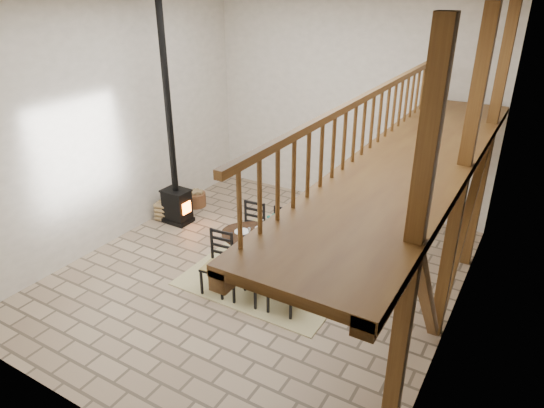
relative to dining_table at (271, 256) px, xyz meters
The scene contains 7 objects.
ground 0.48m from the dining_table, 166.45° to the right, with size 8.00×8.00×0.00m, color #9E8669.
room_shell 2.76m from the dining_table, ahead, with size 7.02×8.02×5.01m.
rug 0.42m from the dining_table, 83.89° to the right, with size 3.00×2.50×0.02m, color #C6BB7F.
dining_table is the anchor object (origin of this frame).
wood_stove 3.26m from the dining_table, 164.12° to the left, with size 0.64×0.50×5.00m.
log_basket 3.74m from the dining_table, 151.30° to the left, with size 0.52×0.52×0.43m.
log_stack 3.56m from the dining_table, 166.24° to the left, with size 0.39×0.49×0.43m.
Camera 1 is at (4.28, -6.78, 5.23)m, focal length 32.00 mm.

